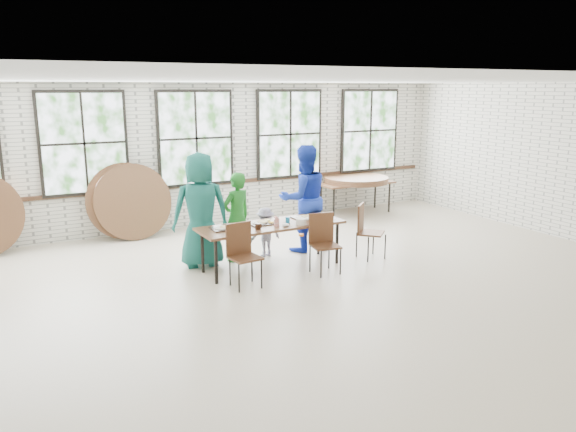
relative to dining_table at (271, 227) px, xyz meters
name	(u,v)px	position (x,y,z in m)	size (l,w,h in m)	color
room	(196,141)	(-0.12, 3.24, 1.14)	(12.00, 12.00, 12.00)	#C4B19C
dining_table	(271,227)	(0.00, 0.00, 0.00)	(2.41, 0.84, 0.74)	brown
chair_near_left	(242,249)	(-0.76, -0.54, -0.13)	(0.46, 0.45, 0.95)	#4D2D19
chair_near_right	(323,238)	(0.65, -0.56, -0.13)	(0.48, 0.47, 0.95)	#4D2D19
chair_spare	(366,226)	(1.69, -0.26, -0.13)	(0.58, 0.58, 0.95)	#4D2D19
adult_teal	(201,210)	(-0.97, 0.65, 0.26)	(0.93, 0.60, 1.90)	#1B6863
adult_green	(237,217)	(-0.33, 0.65, 0.07)	(0.56, 0.36, 1.52)	#1D6F22
toddler	(265,232)	(0.20, 0.65, -0.26)	(0.56, 0.32, 0.87)	#1C123A
adult_blue	(304,199)	(0.98, 0.65, 0.27)	(0.93, 0.73, 1.92)	#1A37BB
storage_table	(356,184)	(3.57, 2.74, 0.00)	(1.80, 0.76, 0.74)	brown
tabletop_clutter	(277,223)	(0.08, -0.05, 0.08)	(2.01, 0.61, 0.11)	black
round_tops_stacked	(356,179)	(3.57, 2.74, 0.12)	(1.50, 1.50, 0.13)	brown
round_tops_leaning	(53,209)	(-2.98, 2.97, 0.05)	(4.47, 0.49, 1.48)	brown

